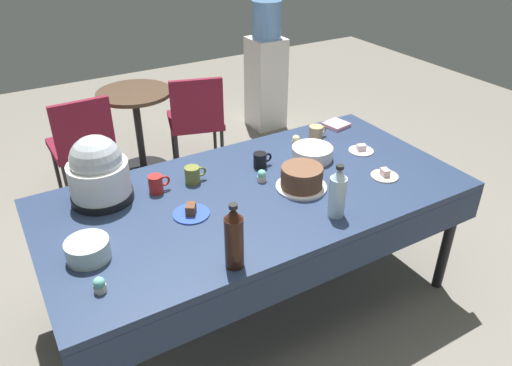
{
  "coord_description": "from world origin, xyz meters",
  "views": [
    {
      "loc": [
        -1.1,
        -1.86,
        2.09
      ],
      "look_at": [
        0.0,
        0.0,
        0.8
      ],
      "focal_mm": 34.3,
      "sensor_mm": 36.0,
      "label": 1
    }
  ],
  "objects_px": {
    "ceramic_snack_bowl": "(312,153)",
    "cupcake_vanilla": "(262,176)",
    "potluck_table": "(256,201)",
    "cupcake_rose": "(234,242)",
    "dessert_plate_cream": "(385,175)",
    "dessert_plate_cobalt": "(191,212)",
    "cupcake_mint": "(296,140)",
    "coffee_mug_olive": "(193,175)",
    "soda_bottle_cola": "(234,238)",
    "maroon_chair_right": "(196,116)",
    "soda_bottle_water": "(338,193)",
    "round_cafe_table": "(137,117)",
    "maroon_chair_left": "(82,141)",
    "coffee_mug_red": "(156,184)",
    "water_cooler": "(266,70)",
    "glass_salad_bowl": "(88,250)",
    "frosted_layer_cake": "(302,178)",
    "slow_cooker": "(98,172)",
    "coffee_mug_tan": "(316,132)",
    "cupcake_berry": "(99,285)",
    "coffee_mug_black": "(261,160)",
    "dessert_plate_white": "(361,150)"
  },
  "relations": [
    {
      "from": "ceramic_snack_bowl",
      "to": "cupcake_vanilla",
      "type": "bearing_deg",
      "value": -169.37
    },
    {
      "from": "potluck_table",
      "to": "cupcake_rose",
      "type": "xyz_separation_m",
      "value": [
        -0.32,
        -0.36,
        0.09
      ]
    },
    {
      "from": "dessert_plate_cream",
      "to": "dessert_plate_cobalt",
      "type": "bearing_deg",
      "value": 169.28
    },
    {
      "from": "cupcake_mint",
      "to": "coffee_mug_olive",
      "type": "xyz_separation_m",
      "value": [
        -0.73,
        -0.09,
        0.01
      ]
    },
    {
      "from": "soda_bottle_cola",
      "to": "dessert_plate_cream",
      "type": "bearing_deg",
      "value": 12.48
    },
    {
      "from": "cupcake_rose",
      "to": "maroon_chair_right",
      "type": "distance_m",
      "value": 2.12
    },
    {
      "from": "soda_bottle_water",
      "to": "round_cafe_table",
      "type": "height_order",
      "value": "soda_bottle_water"
    },
    {
      "from": "maroon_chair_left",
      "to": "coffee_mug_red",
      "type": "bearing_deg",
      "value": -85.7
    },
    {
      "from": "cupcake_vanilla",
      "to": "maroon_chair_right",
      "type": "bearing_deg",
      "value": 79.1
    },
    {
      "from": "soda_bottle_cola",
      "to": "soda_bottle_water",
      "type": "bearing_deg",
      "value": 7.68
    },
    {
      "from": "ceramic_snack_bowl",
      "to": "maroon_chair_left",
      "type": "bearing_deg",
      "value": 124.48
    },
    {
      "from": "round_cafe_table",
      "to": "water_cooler",
      "type": "xyz_separation_m",
      "value": [
        1.41,
        0.28,
        0.09
      ]
    },
    {
      "from": "potluck_table",
      "to": "round_cafe_table",
      "type": "bearing_deg",
      "value": 91.55
    },
    {
      "from": "maroon_chair_left",
      "to": "cupcake_mint",
      "type": "bearing_deg",
      "value": -51.19
    },
    {
      "from": "potluck_table",
      "to": "glass_salad_bowl",
      "type": "relative_size",
      "value": 11.79
    },
    {
      "from": "frosted_layer_cake",
      "to": "slow_cooker",
      "type": "height_order",
      "value": "slow_cooker"
    },
    {
      "from": "round_cafe_table",
      "to": "frosted_layer_cake",
      "type": "bearing_deg",
      "value": -81.97
    },
    {
      "from": "coffee_mug_olive",
      "to": "dessert_plate_cream",
      "type": "bearing_deg",
      "value": -27.35
    },
    {
      "from": "frosted_layer_cake",
      "to": "round_cafe_table",
      "type": "distance_m",
      "value": 1.98
    },
    {
      "from": "coffee_mug_red",
      "to": "maroon_chair_left",
      "type": "relative_size",
      "value": 0.14
    },
    {
      "from": "cupcake_mint",
      "to": "coffee_mug_red",
      "type": "bearing_deg",
      "value": -174.81
    },
    {
      "from": "coffee_mug_tan",
      "to": "maroon_chair_left",
      "type": "bearing_deg",
      "value": 133.5
    },
    {
      "from": "dessert_plate_cream",
      "to": "slow_cooker",
      "type": "bearing_deg",
      "value": 158.35
    },
    {
      "from": "dessert_plate_cobalt",
      "to": "coffee_mug_tan",
      "type": "distance_m",
      "value": 1.1
    },
    {
      "from": "glass_salad_bowl",
      "to": "soda_bottle_water",
      "type": "distance_m",
      "value": 1.14
    },
    {
      "from": "slow_cooker",
      "to": "cupcake_berry",
      "type": "xyz_separation_m",
      "value": [
        -0.19,
        -0.66,
        -0.13
      ]
    },
    {
      "from": "frosted_layer_cake",
      "to": "coffee_mug_black",
      "type": "distance_m",
      "value": 0.31
    },
    {
      "from": "dessert_plate_cobalt",
      "to": "cupcake_rose",
      "type": "relative_size",
      "value": 2.67
    },
    {
      "from": "coffee_mug_olive",
      "to": "frosted_layer_cake",
      "type": "bearing_deg",
      "value": -36.33
    },
    {
      "from": "dessert_plate_cobalt",
      "to": "soda_bottle_water",
      "type": "xyz_separation_m",
      "value": [
        0.6,
        -0.35,
        0.11
      ]
    },
    {
      "from": "potluck_table",
      "to": "cupcake_vanilla",
      "type": "xyz_separation_m",
      "value": [
        0.08,
        0.08,
        0.09
      ]
    },
    {
      "from": "potluck_table",
      "to": "slow_cooker",
      "type": "distance_m",
      "value": 0.81
    },
    {
      "from": "cupcake_berry",
      "to": "glass_salad_bowl",
      "type": "bearing_deg",
      "value": 86.39
    },
    {
      "from": "ceramic_snack_bowl",
      "to": "coffee_mug_black",
      "type": "xyz_separation_m",
      "value": [
        -0.31,
        0.07,
        0.01
      ]
    },
    {
      "from": "frosted_layer_cake",
      "to": "water_cooler",
      "type": "distance_m",
      "value": 2.5
    },
    {
      "from": "dessert_plate_cream",
      "to": "coffee_mug_red",
      "type": "distance_m",
      "value": 1.23
    },
    {
      "from": "potluck_table",
      "to": "dessert_plate_cream",
      "type": "xyz_separation_m",
      "value": [
        0.68,
        -0.23,
        0.07
      ]
    },
    {
      "from": "frosted_layer_cake",
      "to": "coffee_mug_olive",
      "type": "height_order",
      "value": "frosted_layer_cake"
    },
    {
      "from": "frosted_layer_cake",
      "to": "glass_salad_bowl",
      "type": "distance_m",
      "value": 1.11
    },
    {
      "from": "ceramic_snack_bowl",
      "to": "cupcake_mint",
      "type": "xyz_separation_m",
      "value": [
        0.02,
        0.19,
        -0.01
      ]
    },
    {
      "from": "cupcake_berry",
      "to": "coffee_mug_black",
      "type": "bearing_deg",
      "value": 27.42
    },
    {
      "from": "dessert_plate_cobalt",
      "to": "dessert_plate_cream",
      "type": "bearing_deg",
      "value": -10.72
    },
    {
      "from": "ceramic_snack_bowl",
      "to": "coffee_mug_olive",
      "type": "height_order",
      "value": "coffee_mug_olive"
    },
    {
      "from": "round_cafe_table",
      "to": "glass_salad_bowl",
      "type": "bearing_deg",
      "value": -113.13
    },
    {
      "from": "ceramic_snack_bowl",
      "to": "round_cafe_table",
      "type": "bearing_deg",
      "value": 106.86
    },
    {
      "from": "glass_salad_bowl",
      "to": "water_cooler",
      "type": "relative_size",
      "value": 0.15
    },
    {
      "from": "coffee_mug_red",
      "to": "coffee_mug_black",
      "type": "distance_m",
      "value": 0.6
    },
    {
      "from": "frosted_layer_cake",
      "to": "dessert_plate_cobalt",
      "type": "relative_size",
      "value": 1.5
    },
    {
      "from": "potluck_table",
      "to": "dessert_plate_white",
      "type": "bearing_deg",
      "value": 5.36
    },
    {
      "from": "dessert_plate_white",
      "to": "maroon_chair_left",
      "type": "xyz_separation_m",
      "value": [
        -1.32,
        1.55,
        -0.27
      ]
    }
  ]
}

